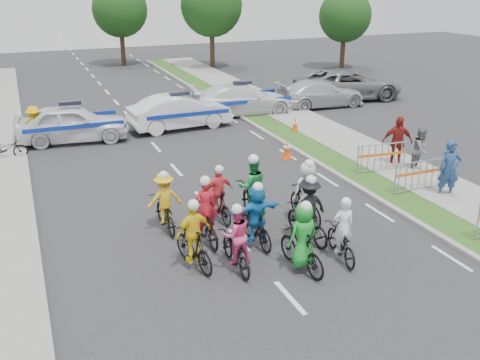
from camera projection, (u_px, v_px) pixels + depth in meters
name	position (u px, v px, depth m)	size (l,w,h in m)	color
ground	(290.00, 298.00, 11.88)	(90.00, 90.00, 0.00)	#28282B
curb_right	(356.00, 186.00, 17.99)	(0.20, 60.00, 0.12)	gray
grass_strip	(373.00, 183.00, 18.24)	(1.20, 60.00, 0.11)	#254D18
sidewalk_right	(415.00, 176.00, 18.89)	(2.40, 60.00, 0.13)	gray
rider_0	(341.00, 238.00, 13.33)	(0.85, 1.74, 1.70)	black
rider_1	(302.00, 244.00, 12.74)	(0.84, 1.81, 1.85)	black
rider_2	(236.00, 245.00, 12.83)	(0.74, 1.73, 1.75)	black
rider_3	(194.00, 241.00, 12.89)	(0.98, 1.80, 1.83)	black
rider_4	(308.00, 215.00, 14.23)	(1.09, 1.90, 1.89)	black
rider_5	(256.00, 219.00, 13.94)	(1.47, 1.75, 1.81)	black
rider_6	(205.00, 220.00, 14.19)	(0.65, 1.87, 1.90)	black
rider_7	(306.00, 198.00, 15.26)	(0.82, 1.85, 1.94)	black
rider_8	(252.00, 195.00, 15.45)	(0.98, 2.06, 2.02)	black
rider_9	(219.00, 199.00, 15.41)	(0.89, 1.67, 1.72)	black
rider_10	(165.00, 206.00, 14.86)	(0.98, 1.74, 1.76)	black
police_car_0	(72.00, 123.00, 22.69)	(1.89, 4.70, 1.60)	silver
police_car_1	(180.00, 112.00, 24.65)	(1.65, 4.73, 1.56)	silver
police_car_2	(242.00, 99.00, 27.17)	(2.16, 5.31, 1.54)	silver
civilian_sedan	(321.00, 94.00, 28.75)	(1.98, 4.87, 1.41)	#B8B8BD
civilian_suv	(349.00, 84.00, 30.47)	(2.81, 6.10, 1.70)	slate
spectator_0	(449.00, 169.00, 16.90)	(0.69, 0.45, 1.90)	navy
spectator_1	(421.00, 150.00, 19.23)	(0.79, 0.62, 1.63)	slate
spectator_2	(397.00, 142.00, 19.66)	(1.12, 0.47, 1.92)	maroon
marshal_hiviz	(35.00, 127.00, 21.98)	(1.11, 0.64, 1.71)	#DDB00B
barrier_1	(419.00, 177.00, 17.37)	(2.00, 0.50, 1.12)	#A5A8AD
barrier_2	(381.00, 159.00, 19.10)	(2.00, 0.50, 1.12)	#A5A8AD
cone_0	(287.00, 150.00, 20.77)	(0.40, 0.40, 0.70)	#F24C0C
cone_1	(295.00, 126.00, 24.09)	(0.40, 0.40, 0.70)	#F24C0C
parked_bike	(5.00, 149.00, 20.59)	(0.56, 1.62, 0.85)	black
tree_1	(211.00, 6.00, 39.30)	(4.55, 4.55, 6.82)	#382619
tree_2	(345.00, 16.00, 39.34)	(3.85, 3.85, 5.77)	#382619
tree_4	(120.00, 10.00, 40.73)	(4.20, 4.20, 6.30)	#382619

